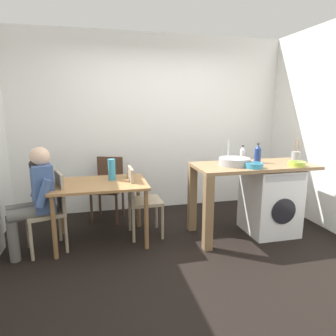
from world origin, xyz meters
TOP-DOWN VIEW (x-y plane):
  - ground_plane at (0.00, 0.00)m, footprint 5.46×5.46m
  - wall_back at (0.00, 1.75)m, footprint 4.60×0.10m
  - dining_table at (-0.85, 0.61)m, footprint 1.10×0.76m
  - chair_person_seat at (-1.40, 0.53)m, footprint 0.50×0.50m
  - chair_opposite at (-0.38, 0.66)m, footprint 0.41×0.41m
  - chair_spare_by_wall at (-0.73, 1.38)m, footprint 0.51×0.51m
  - seated_person at (-1.56, 0.48)m, footprint 0.56×0.54m
  - kitchen_counter at (0.81, 0.38)m, footprint 1.50×0.68m
  - washing_machine at (1.29, 0.38)m, footprint 0.60×0.61m
  - sink_basin at (0.76, 0.38)m, footprint 0.38×0.38m
  - tap at (0.76, 0.56)m, footprint 0.02×0.02m
  - bottle_tall_green at (0.99, 0.61)m, footprint 0.06×0.06m
  - bottle_squat_brown at (1.12, 0.47)m, footprint 0.08×0.08m
  - mixing_bowl at (0.91, 0.18)m, footprint 0.22×0.22m
  - utensil_crock at (1.65, 0.43)m, footprint 0.11×0.11m
  - colander at (1.47, 0.16)m, footprint 0.20×0.20m
  - vase at (-0.70, 0.71)m, footprint 0.09×0.09m
  - scissors at (0.97, 0.28)m, footprint 0.15×0.06m

SIDE VIEW (x-z plane):
  - ground_plane at x=0.00m, z-range 0.00..0.00m
  - washing_machine at x=1.29m, z-range 0.00..0.86m
  - chair_person_seat at x=-1.40m, z-range 0.06..0.96m
  - chair_opposite at x=-0.38m, z-range 0.06..0.96m
  - chair_spare_by_wall at x=-0.73m, z-range 0.06..0.96m
  - dining_table at x=-0.85m, z-range 0.27..1.01m
  - seated_person at x=-1.56m, z-range 0.07..1.27m
  - kitchen_counter at x=0.81m, z-range 0.30..1.22m
  - vase at x=-0.70m, z-range 0.74..1.00m
  - scissors at x=0.97m, z-range 0.92..0.93m
  - colander at x=1.47m, z-range 0.92..0.98m
  - mixing_bowl at x=0.91m, z-range 0.92..0.98m
  - sink_basin at x=0.76m, z-range 0.92..1.01m
  - utensil_crock at x=1.65m, z-range 0.84..1.14m
  - bottle_tall_green at x=0.99m, z-range 0.91..1.12m
  - bottle_squat_brown at x=1.12m, z-range 0.91..1.16m
  - tap at x=0.76m, z-range 0.92..1.20m
  - wall_back at x=0.00m, z-range 0.00..2.70m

